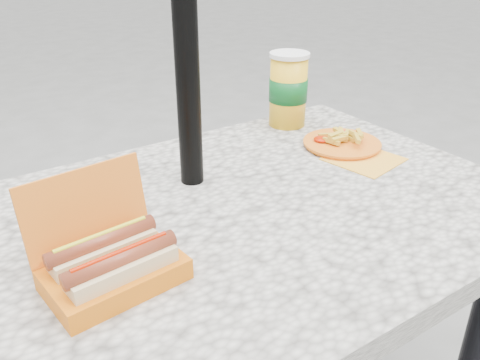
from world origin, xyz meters
TOP-DOWN VIEW (x-y plane):
  - picnic_table at (0.00, 0.00)m, footprint 1.20×0.80m
  - umbrella_pole at (0.00, 0.16)m, footprint 0.05×0.05m
  - hotdog_box at (-0.28, -0.08)m, footprint 0.22×0.18m
  - fries_plate at (0.41, 0.11)m, footprint 0.20×0.28m
  - soda_cup at (0.40, 0.32)m, footprint 0.11×0.11m

SIDE VIEW (x-z plane):
  - picnic_table at x=0.00m, z-range 0.27..1.02m
  - fries_plate at x=0.41m, z-range 0.74..0.78m
  - hotdog_box at x=-0.28m, z-range 0.70..0.87m
  - soda_cup at x=0.40m, z-range 0.75..0.95m
  - umbrella_pole at x=0.00m, z-range 0.00..2.20m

